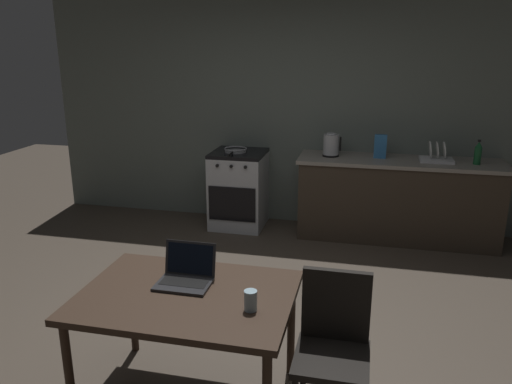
{
  "coord_description": "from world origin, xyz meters",
  "views": [
    {
      "loc": [
        0.95,
        -3.25,
        2.1
      ],
      "look_at": [
        0.06,
        0.6,
        0.92
      ],
      "focal_mm": 35.39,
      "sensor_mm": 36.0,
      "label": 1
    }
  ],
  "objects_px": {
    "dining_table": "(187,303)",
    "chair": "(333,342)",
    "laptop": "(186,276)",
    "drinking_glass": "(251,300)",
    "stove_oven": "(239,189)",
    "frying_pan": "(235,150)",
    "bottle": "(478,153)",
    "cereal_box": "(380,146)",
    "electric_kettle": "(331,145)",
    "dish_rack": "(437,157)"
  },
  "relations": [
    {
      "from": "chair",
      "to": "cereal_box",
      "type": "distance_m",
      "value": 3.09
    },
    {
      "from": "drinking_glass",
      "to": "cereal_box",
      "type": "height_order",
      "value": "cereal_box"
    },
    {
      "from": "frying_pan",
      "to": "cereal_box",
      "type": "relative_size",
      "value": 1.7
    },
    {
      "from": "stove_oven",
      "to": "chair",
      "type": "distance_m",
      "value": 3.31
    },
    {
      "from": "stove_oven",
      "to": "bottle",
      "type": "height_order",
      "value": "bottle"
    },
    {
      "from": "bottle",
      "to": "cereal_box",
      "type": "xyz_separation_m",
      "value": [
        -0.97,
        0.07,
        0.01
      ]
    },
    {
      "from": "drinking_glass",
      "to": "dining_table",
      "type": "bearing_deg",
      "value": 165.81
    },
    {
      "from": "electric_kettle",
      "to": "frying_pan",
      "type": "xyz_separation_m",
      "value": [
        -1.08,
        -0.03,
        -0.1
      ]
    },
    {
      "from": "dining_table",
      "to": "chair",
      "type": "xyz_separation_m",
      "value": [
        0.85,
        -0.02,
        -0.12
      ]
    },
    {
      "from": "chair",
      "to": "cereal_box",
      "type": "xyz_separation_m",
      "value": [
        0.23,
        3.05,
        0.49
      ]
    },
    {
      "from": "chair",
      "to": "bottle",
      "type": "xyz_separation_m",
      "value": [
        1.2,
        2.98,
        0.49
      ]
    },
    {
      "from": "drinking_glass",
      "to": "cereal_box",
      "type": "distance_m",
      "value": 3.21
    },
    {
      "from": "laptop",
      "to": "drinking_glass",
      "type": "relative_size",
      "value": 2.8
    },
    {
      "from": "laptop",
      "to": "drinking_glass",
      "type": "bearing_deg",
      "value": -24.53
    },
    {
      "from": "electric_kettle",
      "to": "cereal_box",
      "type": "height_order",
      "value": "same"
    },
    {
      "from": "bottle",
      "to": "chair",
      "type": "bearing_deg",
      "value": -112.03
    },
    {
      "from": "dining_table",
      "to": "electric_kettle",
      "type": "xyz_separation_m",
      "value": [
        0.56,
        3.01,
        0.37
      ]
    },
    {
      "from": "bottle",
      "to": "dish_rack",
      "type": "distance_m",
      "value": 0.4
    },
    {
      "from": "bottle",
      "to": "frying_pan",
      "type": "bearing_deg",
      "value": 179.51
    },
    {
      "from": "electric_kettle",
      "to": "cereal_box",
      "type": "distance_m",
      "value": 0.52
    },
    {
      "from": "frying_pan",
      "to": "cereal_box",
      "type": "distance_m",
      "value": 1.6
    },
    {
      "from": "dining_table",
      "to": "laptop",
      "type": "height_order",
      "value": "laptop"
    },
    {
      "from": "stove_oven",
      "to": "drinking_glass",
      "type": "bearing_deg",
      "value": -73.97
    },
    {
      "from": "laptop",
      "to": "drinking_glass",
      "type": "xyz_separation_m",
      "value": [
        0.45,
        -0.22,
        0.01
      ]
    },
    {
      "from": "chair",
      "to": "dish_rack",
      "type": "xyz_separation_m",
      "value": [
        0.81,
        3.03,
        0.41
      ]
    },
    {
      "from": "electric_kettle",
      "to": "dish_rack",
      "type": "height_order",
      "value": "electric_kettle"
    },
    {
      "from": "dining_table",
      "to": "stove_oven",
      "type": "bearing_deg",
      "value": 99.21
    },
    {
      "from": "frying_pan",
      "to": "dish_rack",
      "type": "xyz_separation_m",
      "value": [
        2.18,
        0.03,
        0.02
      ]
    },
    {
      "from": "dining_table",
      "to": "frying_pan",
      "type": "height_order",
      "value": "frying_pan"
    },
    {
      "from": "chair",
      "to": "bottle",
      "type": "relative_size",
      "value": 3.56
    },
    {
      "from": "laptop",
      "to": "frying_pan",
      "type": "height_order",
      "value": "frying_pan"
    },
    {
      "from": "laptop",
      "to": "bottle",
      "type": "bearing_deg",
      "value": 55.17
    },
    {
      "from": "dish_rack",
      "to": "bottle",
      "type": "bearing_deg",
      "value": -7.32
    },
    {
      "from": "dining_table",
      "to": "drinking_glass",
      "type": "distance_m",
      "value": 0.44
    },
    {
      "from": "frying_pan",
      "to": "dish_rack",
      "type": "bearing_deg",
      "value": 0.74
    },
    {
      "from": "chair",
      "to": "laptop",
      "type": "xyz_separation_m",
      "value": [
        -0.9,
        0.14,
        0.23
      ]
    },
    {
      "from": "laptop",
      "to": "dish_rack",
      "type": "relative_size",
      "value": 0.94
    },
    {
      "from": "stove_oven",
      "to": "frying_pan",
      "type": "bearing_deg",
      "value": -139.56
    },
    {
      "from": "dining_table",
      "to": "bottle",
      "type": "xyz_separation_m",
      "value": [
        2.05,
        2.96,
        0.37
      ]
    },
    {
      "from": "cereal_box",
      "to": "dish_rack",
      "type": "distance_m",
      "value": 0.59
    },
    {
      "from": "drinking_glass",
      "to": "cereal_box",
      "type": "bearing_deg",
      "value": 77.77
    },
    {
      "from": "drinking_glass",
      "to": "chair",
      "type": "bearing_deg",
      "value": 10.51
    },
    {
      "from": "stove_oven",
      "to": "dish_rack",
      "type": "height_order",
      "value": "dish_rack"
    },
    {
      "from": "laptop",
      "to": "dish_rack",
      "type": "xyz_separation_m",
      "value": [
        1.71,
        2.88,
        0.18
      ]
    },
    {
      "from": "chair",
      "to": "frying_pan",
      "type": "xyz_separation_m",
      "value": [
        -1.37,
        3.0,
        0.39
      ]
    },
    {
      "from": "dining_table",
      "to": "drinking_glass",
      "type": "height_order",
      "value": "drinking_glass"
    },
    {
      "from": "dining_table",
      "to": "frying_pan",
      "type": "distance_m",
      "value": 3.03
    },
    {
      "from": "stove_oven",
      "to": "electric_kettle",
      "type": "relative_size",
      "value": 3.49
    },
    {
      "from": "chair",
      "to": "cereal_box",
      "type": "height_order",
      "value": "cereal_box"
    },
    {
      "from": "electric_kettle",
      "to": "dish_rack",
      "type": "xyz_separation_m",
      "value": [
        1.1,
        0.0,
        -0.08
      ]
    }
  ]
}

